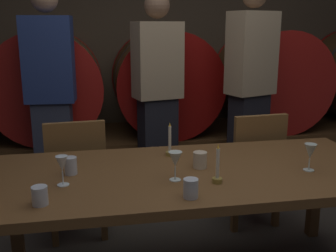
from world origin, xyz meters
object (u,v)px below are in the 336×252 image
(cup_center_right, at_px, (191,188))
(candle_left, at_px, (170,147))
(candle_right, at_px, (217,172))
(wine_glass_center, at_px, (175,160))
(dining_table, at_px, (190,181))
(guest_right, at_px, (250,92))
(wine_barrel_center, at_px, (165,82))
(wine_glass_left, at_px, (62,165))
(guest_left, at_px, (51,99))
(cup_center_left, at_px, (71,166))
(wine_barrel_right, at_px, (270,79))
(chair_right, at_px, (252,163))
(chair_left, at_px, (76,173))
(wine_barrel_left, at_px, (49,85))
(guest_center, at_px, (158,98))
(cup_far_right, at_px, (200,160))
(cup_far_left, at_px, (40,196))
(wine_glass_right, at_px, (310,152))

(cup_center_right, bearing_deg, candle_left, 88.16)
(candle_right, bearing_deg, wine_glass_center, 159.99)
(dining_table, relative_size, guest_right, 1.20)
(wine_barrel_center, bearing_deg, candle_right, -92.69)
(candle_right, distance_m, wine_glass_left, 0.78)
(guest_left, xyz_separation_m, candle_right, (0.93, -1.47, -0.15))
(wine_barrel_center, height_order, cup_center_left, wine_barrel_center)
(wine_barrel_right, xyz_separation_m, chair_right, (-0.65, -1.19, -0.46))
(chair_left, bearing_deg, candle_right, 124.79)
(chair_right, xyz_separation_m, wine_glass_center, (-0.76, -0.80, 0.34))
(wine_barrel_left, xyz_separation_m, chair_right, (1.56, -1.19, -0.46))
(chair_left, xyz_separation_m, chair_right, (1.29, -0.03, 0.00))
(guest_center, relative_size, candle_right, 8.51)
(dining_table, relative_size, wine_glass_center, 14.45)
(cup_far_right, bearing_deg, dining_table, -153.09)
(cup_far_right, bearing_deg, wine_glass_center, -137.39)
(cup_far_left, xyz_separation_m, cup_center_right, (0.68, -0.05, 0.00))
(cup_far_left, relative_size, cup_center_right, 0.94)
(cup_center_right, bearing_deg, cup_far_left, 176.04)
(wine_glass_center, bearing_deg, cup_far_right, 42.61)
(guest_center, bearing_deg, chair_left, 26.63)
(wine_glass_left, bearing_deg, wine_barrel_left, 97.09)
(wine_barrel_right, distance_m, guest_center, 1.41)
(dining_table, xyz_separation_m, wine_glass_left, (-0.67, -0.09, 0.17))
(wine_glass_right, bearing_deg, wine_glass_center, -179.42)
(guest_right, bearing_deg, dining_table, 35.17)
(chair_left, bearing_deg, cup_far_left, 79.40)
(guest_right, bearing_deg, wine_barrel_left, -42.77)
(wine_barrel_center, bearing_deg, cup_center_left, -114.71)
(guest_center, distance_m, cup_center_right, 1.63)
(chair_left, relative_size, wine_glass_right, 5.81)
(cup_center_right, bearing_deg, guest_left, 115.05)
(guest_left, xyz_separation_m, cup_far_left, (0.08, -1.57, -0.16))
(wine_glass_left, height_order, cup_far_right, wine_glass_left)
(dining_table, bearing_deg, wine_barrel_center, 84.21)
(candle_left, bearing_deg, guest_left, 128.03)
(chair_left, relative_size, chair_right, 1.00)
(dining_table, bearing_deg, cup_center_right, -103.21)
(chair_right, xyz_separation_m, candle_left, (-0.71, -0.40, 0.29))
(wine_glass_center, height_order, cup_far_left, wine_glass_center)
(chair_left, distance_m, guest_center, 0.97)
(guest_center, bearing_deg, cup_far_right, 78.76)
(guest_left, relative_size, wine_glass_left, 11.75)
(guest_left, relative_size, candle_left, 8.53)
(wine_glass_center, relative_size, cup_far_left, 1.77)
(chair_right, height_order, cup_far_right, chair_right)
(wine_glass_left, bearing_deg, chair_right, 30.21)
(wine_barrel_left, bearing_deg, chair_right, -37.31)
(wine_barrel_center, xyz_separation_m, dining_table, (-0.19, -1.87, -0.30))
(wine_glass_right, height_order, cup_center_left, wine_glass_right)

